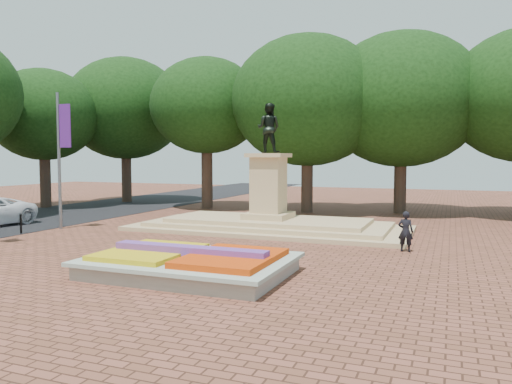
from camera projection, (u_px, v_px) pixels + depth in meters
ground at (192, 260)px, 17.96m from camera, size 90.00×90.00×0.00m
asphalt_street at (0, 223)px, 28.09m from camera, size 9.00×90.00×0.02m
flower_bed at (190, 263)px, 15.71m from camera, size 6.30×4.30×0.91m
monument at (269, 213)px, 25.33m from camera, size 14.00×6.00×6.40m
tree_row_back at (353, 113)px, 33.35m from camera, size 44.80×8.80×10.43m
pedestrian at (406, 231)px, 19.53m from camera, size 0.61×0.43×1.60m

